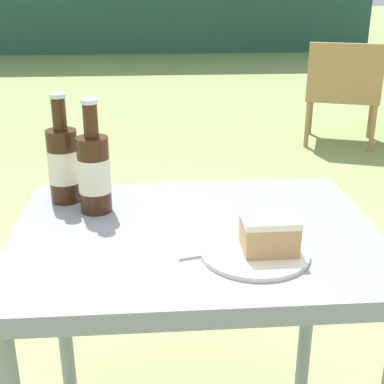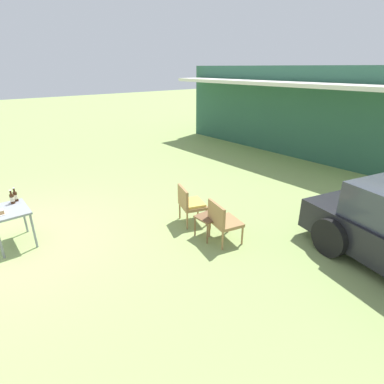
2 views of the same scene
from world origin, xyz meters
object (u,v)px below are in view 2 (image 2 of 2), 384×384
object	(u,v)px
wicker_chair_plain	(222,220)
patio_table	(9,214)
wicker_chair_cushioned	(190,203)
garden_side_table	(209,219)
cake_on_plate	(1,212)
cola_bottle_far	(15,196)
cola_bottle_near	(12,199)

from	to	relation	value
wicker_chair_plain	patio_table	world-z (taller)	wicker_chair_plain
wicker_chair_cushioned	wicker_chair_plain	xyz separation A→B (m)	(0.95, -0.02, 0.00)
garden_side_table	cake_on_plate	size ratio (longest dim) A/B	2.09
patio_table	cola_bottle_far	world-z (taller)	cola_bottle_far
patio_table	cola_bottle_near	distance (m)	0.31
patio_table	cola_bottle_near	world-z (taller)	cola_bottle_near
wicker_chair_cushioned	garden_side_table	bearing A→B (deg)	-166.79
wicker_chair_cushioned	cake_on_plate	bearing A→B (deg)	87.24
wicker_chair_cushioned	cola_bottle_near	bearing A→B (deg)	80.04
cola_bottle_near	cola_bottle_far	distance (m)	0.11
patio_table	cake_on_plate	size ratio (longest dim) A/B	3.66
garden_side_table	cola_bottle_far	distance (m)	3.63
patio_table	cake_on_plate	xyz separation A→B (m)	(0.12, -0.12, 0.11)
garden_side_table	cola_bottle_far	xyz separation A→B (m)	(-2.35, -2.73, 0.43)
wicker_chair_plain	cola_bottle_far	distance (m)	3.85
patio_table	wicker_chair_cushioned	bearing A→B (deg)	64.99
garden_side_table	cake_on_plate	distance (m)	3.62
patio_table	cake_on_plate	distance (m)	0.21
wicker_chair_plain	cola_bottle_near	world-z (taller)	cola_bottle_near
wicker_chair_cushioned	cola_bottle_far	bearing A→B (deg)	78.23
cola_bottle_far	wicker_chair_plain	bearing A→B (deg)	46.33
wicker_chair_cushioned	cola_bottle_far	world-z (taller)	cola_bottle_far
wicker_chair_cushioned	garden_side_table	distance (m)	0.66
cola_bottle_near	cola_bottle_far	world-z (taller)	same
cake_on_plate	patio_table	bearing A→B (deg)	135.56
garden_side_table	cola_bottle_near	world-z (taller)	cola_bottle_near
garden_side_table	cake_on_plate	xyz separation A→B (m)	(-1.93, -3.04, 0.37)
wicker_chair_plain	garden_side_table	xyz separation A→B (m)	(-0.30, -0.05, -0.09)
wicker_chair_cushioned	garden_side_table	world-z (taller)	wicker_chair_cushioned
patio_table	cola_bottle_near	bearing A→B (deg)	150.54
garden_side_table	cake_on_plate	bearing A→B (deg)	-122.36
cake_on_plate	cola_bottle_far	distance (m)	0.53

